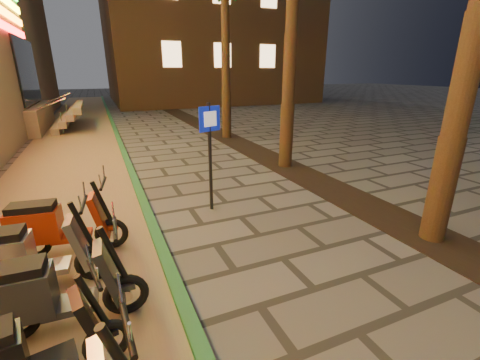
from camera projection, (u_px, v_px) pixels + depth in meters
name	position (u px, v px, depth m)	size (l,w,h in m)	color
parking_strip	(70.00, 164.00, 10.31)	(3.40, 60.00, 0.01)	#8C7251
green_curb	(126.00, 157.00, 10.94)	(0.18, 60.00, 0.10)	#276935
planting_strip	(325.00, 186.00, 8.33)	(1.20, 40.00, 0.02)	black
pedestrian_sign	(210.00, 143.00, 6.48)	(0.48, 0.18, 2.26)	black
scooter_7	(15.00, 359.00, 2.76)	(1.56, 0.69, 1.10)	black
scooter_8	(45.00, 293.00, 3.51)	(1.72, 0.60, 1.22)	black
scooter_9	(24.00, 257.00, 4.19)	(1.74, 0.62, 1.22)	black
scooter_10	(55.00, 226.00, 5.05)	(1.72, 0.69, 1.21)	black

